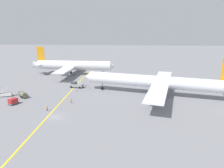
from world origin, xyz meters
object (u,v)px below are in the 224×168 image
object	(u,v)px
airliner_being_pushed	(155,82)
pushback_tug	(76,85)
airliner_at_gate_left	(73,65)
traffic_cone_wingtip_starboard	(77,90)
gse_stair_truck_yellow	(6,94)
gse_container_dolly_flat	(13,101)
ground_crew_marshaller_foreground	(71,101)
ground_crew_wing_walker_right	(47,108)
gse_fuel_bowser_stubby	(23,94)

from	to	relation	value
airliner_being_pushed	pushback_tug	distance (m)	35.89
airliner_at_gate_left	traffic_cone_wingtip_starboard	distance (m)	34.39
gse_stair_truck_yellow	traffic_cone_wingtip_starboard	size ratio (longest dim) A/B	8.21
gse_container_dolly_flat	ground_crew_marshaller_foreground	xyz separation A→B (m)	(20.18, 2.94, -0.37)
pushback_tug	ground_crew_wing_walker_right	distance (m)	28.27
airliner_at_gate_left	gse_stair_truck_yellow	bearing A→B (deg)	-111.20
pushback_tug	traffic_cone_wingtip_starboard	bearing A→B (deg)	-72.35
airliner_being_pushed	gse_container_dolly_flat	distance (m)	54.02
ground_crew_wing_walker_right	gse_fuel_bowser_stubby	bearing A→B (deg)	139.84
airliner_at_gate_left	gse_container_dolly_flat	world-z (taller)	airliner_at_gate_left
gse_fuel_bowser_stubby	ground_crew_marshaller_foreground	xyz separation A→B (m)	(20.57, -4.70, -0.52)
ground_crew_marshaller_foreground	traffic_cone_wingtip_starboard	world-z (taller)	ground_crew_marshaller_foreground
pushback_tug	traffic_cone_wingtip_starboard	size ratio (longest dim) A/B	15.31
ground_crew_marshaller_foreground	ground_crew_wing_walker_right	distance (m)	9.69
gse_fuel_bowser_stubby	ground_crew_wing_walker_right	world-z (taller)	gse_fuel_bowser_stubby
gse_stair_truck_yellow	gse_container_dolly_flat	bearing A→B (deg)	-46.37
gse_container_dolly_flat	ground_crew_wing_walker_right	world-z (taller)	gse_container_dolly_flat
ground_crew_wing_walker_right	gse_container_dolly_flat	bearing A→B (deg)	161.55
airliner_at_gate_left	traffic_cone_wingtip_starboard	xyz separation A→B (m)	(10.16, -32.42, -5.33)
traffic_cone_wingtip_starboard	gse_fuel_bowser_stubby	bearing A→B (deg)	-151.63
gse_fuel_bowser_stubby	traffic_cone_wingtip_starboard	world-z (taller)	gse_fuel_bowser_stubby
pushback_tug	gse_fuel_bowser_stubby	world-z (taller)	pushback_tug
gse_fuel_bowser_stubby	ground_crew_wing_walker_right	xyz separation A→B (m)	(14.72, -12.42, -0.42)
gse_stair_truck_yellow	ground_crew_wing_walker_right	bearing A→B (deg)	-30.40
pushback_tug	gse_container_dolly_flat	distance (m)	28.86
airliner_being_pushed	traffic_cone_wingtip_starboard	bearing A→B (deg)	175.34
airliner_being_pushed	traffic_cone_wingtip_starboard	distance (m)	33.49
airliner_being_pushed	traffic_cone_wingtip_starboard	xyz separation A→B (m)	(-32.98, 2.69, -5.15)
airliner_being_pushed	airliner_at_gate_left	bearing A→B (deg)	140.87
pushback_tug	gse_stair_truck_yellow	world-z (taller)	gse_stair_truck_yellow
airliner_at_gate_left	traffic_cone_wingtip_starboard	bearing A→B (deg)	-72.60
pushback_tug	ground_crew_marshaller_foreground	distance (m)	20.69
gse_container_dolly_flat	ground_crew_wing_walker_right	bearing A→B (deg)	-18.45
gse_stair_truck_yellow	gse_container_dolly_flat	xyz separation A→B (m)	(7.84, -8.22, 0.15)
airliner_at_gate_left	gse_container_dolly_flat	xyz separation A→B (m)	(-8.50, -50.35, -4.43)
pushback_tug	ground_crew_wing_walker_right	xyz separation A→B (m)	(-2.61, -28.15, -0.33)
airliner_at_gate_left	ground_crew_wing_walker_right	size ratio (longest dim) A/B	27.79
ground_crew_marshaller_foreground	traffic_cone_wingtip_starboard	distance (m)	15.08
gse_fuel_bowser_stubby	ground_crew_marshaller_foreground	world-z (taller)	gse_fuel_bowser_stubby
airliner_being_pushed	ground_crew_wing_walker_right	size ratio (longest dim) A/B	34.44
traffic_cone_wingtip_starboard	airliner_being_pushed	bearing A→B (deg)	-4.66
pushback_tug	ground_crew_wing_walker_right	bearing A→B (deg)	-95.30
ground_crew_marshaller_foreground	airliner_at_gate_left	bearing A→B (deg)	103.84
traffic_cone_wingtip_starboard	ground_crew_wing_walker_right	bearing A→B (deg)	-100.82
gse_fuel_bowser_stubby	ground_crew_wing_walker_right	distance (m)	19.26
airliner_at_gate_left	airliner_being_pushed	bearing A→B (deg)	-39.13
gse_fuel_bowser_stubby	gse_stair_truck_yellow	xyz separation A→B (m)	(-7.45, 0.58, -0.31)
gse_stair_truck_yellow	airliner_being_pushed	bearing A→B (deg)	6.73
airliner_at_gate_left	gse_fuel_bowser_stubby	xyz separation A→B (m)	(-8.90, -42.71, -4.28)
gse_stair_truck_yellow	gse_container_dolly_flat	distance (m)	11.36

